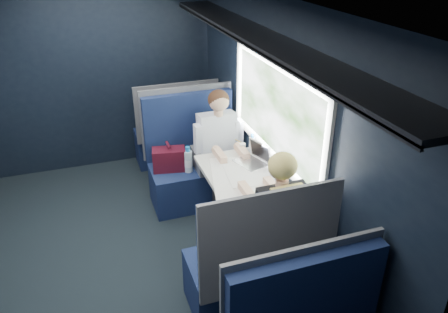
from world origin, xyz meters
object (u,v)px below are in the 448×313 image
object	(u,v)px
table	(237,181)
cup	(242,147)
seat_bay_far	(254,266)
bottle_small	(252,144)
laptop	(255,157)
seat_row_front	(175,134)
seat_bay_near	(193,165)
man	(220,145)
woman	(276,216)

from	to	relation	value
table	cup	size ratio (longest dim) A/B	11.91
table	seat_bay_far	size ratio (longest dim) A/B	0.79
bottle_small	laptop	bearing A→B (deg)	-104.66
seat_bay_far	bottle_small	distance (m)	1.40
cup	seat_row_front	bearing A→B (deg)	106.49
cup	seat_bay_near	bearing A→B (deg)	133.92
laptop	bottle_small	size ratio (longest dim) A/B	1.71
seat_row_front	laptop	size ratio (longest dim) A/B	3.30
bottle_small	cup	bearing A→B (deg)	141.14
seat_bay_near	laptop	bearing A→B (deg)	-58.52
man	woman	world-z (taller)	same
seat_bay_far	bottle_small	world-z (taller)	seat_bay_far
bottle_small	seat_row_front	bearing A→B (deg)	108.68
seat_bay_far	man	bearing A→B (deg)	80.97
seat_bay_far	seat_bay_near	bearing A→B (deg)	90.46
seat_bay_near	bottle_small	world-z (taller)	seat_bay_near
table	seat_row_front	size ratio (longest dim) A/B	0.86
seat_bay_near	man	size ratio (longest dim) A/B	0.95
seat_bay_far	bottle_small	size ratio (longest dim) A/B	6.11
woman	laptop	world-z (taller)	woman
seat_bay_near	seat_bay_far	distance (m)	1.75
table	laptop	distance (m)	0.32
seat_bay_near	seat_row_front	world-z (taller)	seat_bay_near
woman	laptop	size ratio (longest dim) A/B	3.76
seat_bay_near	cup	bearing A→B (deg)	-46.08
table	man	distance (m)	0.70
seat_row_front	bottle_small	distance (m)	1.56
laptop	cup	xyz separation A→B (m)	(-0.02, 0.28, -0.02)
seat_bay_far	bottle_small	xyz separation A→B (m)	(0.48, 1.25, 0.42)
man	table	bearing A→B (deg)	-95.52
table	seat_bay_near	xyz separation A→B (m)	(-0.20, 0.87, -0.24)
cup	man	bearing A→B (deg)	120.37
cup	table	bearing A→B (deg)	-116.48
seat_bay_far	man	xyz separation A→B (m)	(0.25, 1.57, 0.30)
seat_row_front	woman	xyz separation A→B (m)	(0.25, -2.50, 0.32)
seat_bay_near	man	xyz separation A→B (m)	(0.26, -0.17, 0.30)
seat_row_front	woman	size ratio (longest dim) A/B	0.88
table	seat_bay_near	size ratio (longest dim) A/B	0.79
man	bottle_small	world-z (taller)	man
man	laptop	world-z (taller)	man
seat_bay_far	laptop	xyz separation A→B (m)	(0.42, 1.03, 0.39)
seat_bay_near	cup	size ratio (longest dim) A/B	15.00
seat_row_front	bottle_small	bearing A→B (deg)	-71.32
man	cup	world-z (taller)	man
table	seat_bay_far	bearing A→B (deg)	-101.78
seat_row_front	laptop	distance (m)	1.74
seat_row_front	man	xyz separation A→B (m)	(0.25, -1.10, 0.31)
table	seat_row_front	distance (m)	1.82
laptop	cup	distance (m)	0.28
woman	bottle_small	size ratio (longest dim) A/B	6.41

